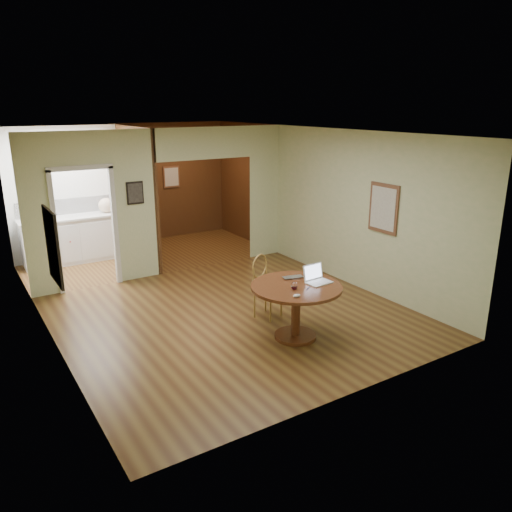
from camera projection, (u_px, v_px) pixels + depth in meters
floor at (236, 317)px, 7.59m from camera, size 5.00×5.00×0.00m
room_shell at (132, 204)px, 9.47m from camera, size 5.20×7.50×5.00m
dining_table at (296, 299)px, 6.76m from camera, size 1.24×1.24×0.77m
chair at (265, 282)px, 7.49m from camera, size 0.53×0.53×0.97m
open_laptop at (316, 277)px, 6.83m from camera, size 0.35×0.31×0.23m
closed_laptop at (294, 278)px, 6.94m from camera, size 0.33×0.25×0.02m
mouse at (297, 296)px, 6.29m from camera, size 0.11×0.07×0.04m
wine_glass at (294, 286)px, 6.56m from camera, size 0.09×0.09×0.10m
pen at (308, 288)px, 6.59m from camera, size 0.11×0.08×0.01m
kitchen_cabinet at (75, 239)px, 10.15m from camera, size 2.06×0.60×0.94m
grocery_bag at (106, 205)px, 10.32m from camera, size 0.36×0.33×0.30m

